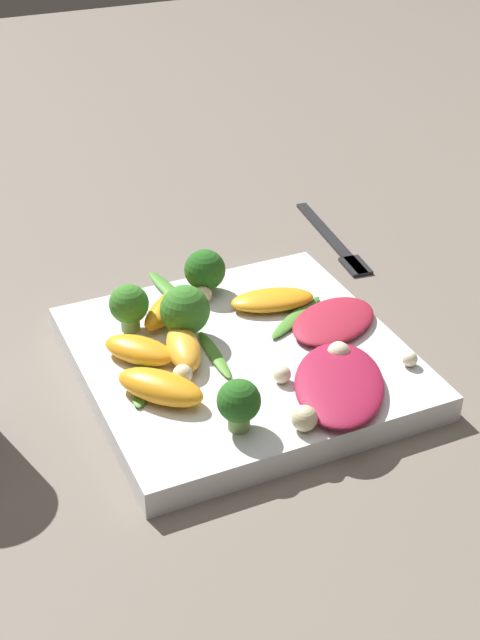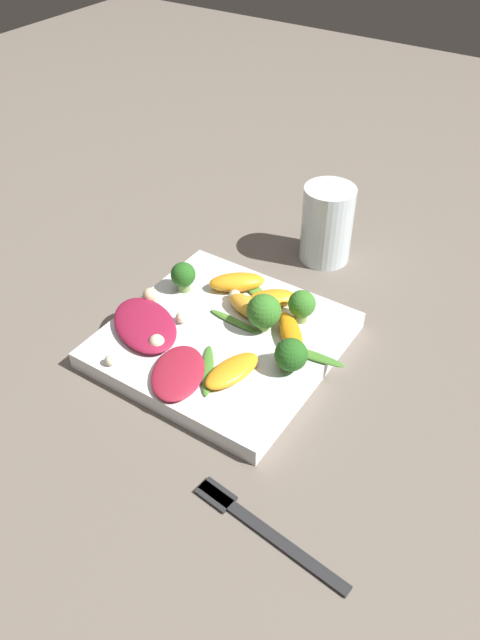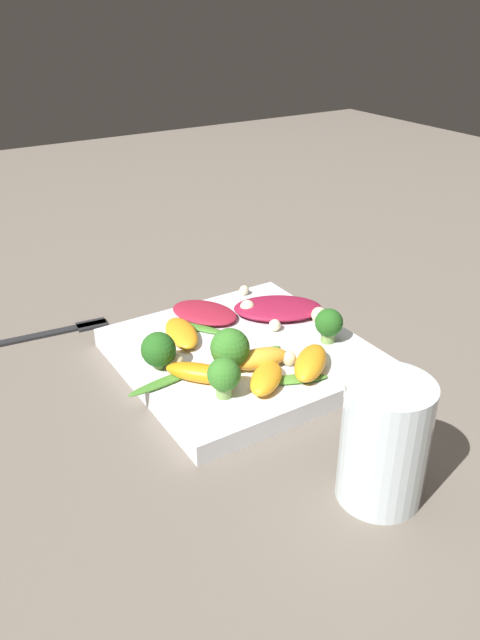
% 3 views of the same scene
% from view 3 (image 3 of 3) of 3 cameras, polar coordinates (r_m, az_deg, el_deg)
% --- Properties ---
extents(ground_plane, '(2.40, 2.40, 0.00)m').
position_cam_3_polar(ground_plane, '(0.69, 0.16, -3.98)').
color(ground_plane, '#6B6056').
extents(plate, '(0.25, 0.25, 0.02)m').
position_cam_3_polar(plate, '(0.68, 0.16, -3.21)').
color(plate, white).
rests_on(plate, ground_plane).
extents(drinking_glass, '(0.07, 0.07, 0.11)m').
position_cam_3_polar(drinking_glass, '(0.51, 13.04, -10.80)').
color(drinking_glass, silver).
rests_on(drinking_glass, ground_plane).
extents(fork, '(0.03, 0.16, 0.01)m').
position_cam_3_polar(fork, '(0.78, -16.59, -0.98)').
color(fork, '#262628').
rests_on(fork, ground_plane).
extents(radicchio_leaf_0, '(0.10, 0.09, 0.01)m').
position_cam_3_polar(radicchio_leaf_0, '(0.74, -3.22, 0.70)').
color(radicchio_leaf_0, maroon).
rests_on(radicchio_leaf_0, plate).
extents(radicchio_leaf_1, '(0.11, 0.12, 0.01)m').
position_cam_3_polar(radicchio_leaf_1, '(0.75, 3.48, 1.09)').
color(radicchio_leaf_1, maroon).
rests_on(radicchio_leaf_1, plate).
extents(orange_segment_0, '(0.07, 0.07, 0.02)m').
position_cam_3_polar(orange_segment_0, '(0.62, -3.67, -4.84)').
color(orange_segment_0, orange).
rests_on(orange_segment_0, plate).
extents(orange_segment_1, '(0.07, 0.07, 0.02)m').
position_cam_3_polar(orange_segment_1, '(0.64, 6.47, -3.89)').
color(orange_segment_1, orange).
rests_on(orange_segment_1, plate).
extents(orange_segment_2, '(0.04, 0.06, 0.02)m').
position_cam_3_polar(orange_segment_2, '(0.64, 1.83, -3.55)').
color(orange_segment_2, '#FCAD33').
rests_on(orange_segment_2, plate).
extents(orange_segment_3, '(0.06, 0.06, 0.02)m').
position_cam_3_polar(orange_segment_3, '(0.61, 2.41, -5.35)').
color(orange_segment_3, orange).
rests_on(orange_segment_3, plate).
extents(orange_segment_4, '(0.08, 0.05, 0.01)m').
position_cam_3_polar(orange_segment_4, '(0.69, -5.38, -1.18)').
color(orange_segment_4, orange).
rests_on(orange_segment_4, plate).
extents(broccoli_floret_0, '(0.04, 0.04, 0.05)m').
position_cam_3_polar(broccoli_floret_0, '(0.63, -0.92, -2.63)').
color(broccoli_floret_0, '#84AD5B').
rests_on(broccoli_floret_0, plate).
extents(broccoli_floret_1, '(0.04, 0.04, 0.04)m').
position_cam_3_polar(broccoli_floret_1, '(0.64, -7.47, -2.71)').
color(broccoli_floret_1, '#7A9E51').
rests_on(broccoli_floret_1, plate).
extents(broccoli_floret_2, '(0.03, 0.03, 0.04)m').
position_cam_3_polar(broccoli_floret_2, '(0.69, 8.12, -0.36)').
color(broccoli_floret_2, '#7A9E51').
rests_on(broccoli_floret_2, plate).
extents(broccoli_floret_3, '(0.03, 0.03, 0.04)m').
position_cam_3_polar(broccoli_floret_3, '(0.59, -1.47, -5.12)').
color(broccoli_floret_3, '#7A9E51').
rests_on(broccoli_floret_3, plate).
extents(arugula_sprig_0, '(0.01, 0.07, 0.00)m').
position_cam_3_polar(arugula_sprig_0, '(0.66, 1.28, -3.09)').
color(arugula_sprig_0, '#518E33').
rests_on(arugula_sprig_0, plate).
extents(arugula_sprig_1, '(0.04, 0.07, 0.00)m').
position_cam_3_polar(arugula_sprig_1, '(0.62, 4.89, -5.41)').
color(arugula_sprig_1, '#518E33').
rests_on(arugula_sprig_1, plate).
extents(arugula_sprig_2, '(0.07, 0.05, 0.00)m').
position_cam_3_polar(arugula_sprig_2, '(0.71, -3.92, -0.67)').
color(arugula_sprig_2, '#47842D').
rests_on(arugula_sprig_2, plate).
extents(arugula_sprig_3, '(0.02, 0.08, 0.01)m').
position_cam_3_polar(arugula_sprig_3, '(0.62, -6.91, -5.61)').
color(arugula_sprig_3, '#47842D').
rests_on(arugula_sprig_3, plate).
extents(macadamia_nut_0, '(0.01, 0.01, 0.01)m').
position_cam_3_polar(macadamia_nut_0, '(0.71, 3.20, -0.48)').
color(macadamia_nut_0, beige).
rests_on(macadamia_nut_0, plate).
extents(macadamia_nut_1, '(0.02, 0.02, 0.02)m').
position_cam_3_polar(macadamia_nut_1, '(0.65, 4.50, -3.52)').
color(macadamia_nut_1, beige).
rests_on(macadamia_nut_1, plate).
extents(macadamia_nut_2, '(0.02, 0.02, 0.02)m').
position_cam_3_polar(macadamia_nut_2, '(0.64, -5.73, -3.79)').
color(macadamia_nut_2, beige).
rests_on(macadamia_nut_2, plate).
extents(macadamia_nut_3, '(0.01, 0.01, 0.01)m').
position_cam_3_polar(macadamia_nut_3, '(0.79, 0.39, 2.75)').
color(macadamia_nut_3, beige).
rests_on(macadamia_nut_3, plate).
extents(macadamia_nut_4, '(0.02, 0.02, 0.02)m').
position_cam_3_polar(macadamia_nut_4, '(0.73, 7.43, 0.35)').
color(macadamia_nut_4, beige).
rests_on(macadamia_nut_4, plate).
extents(macadamia_nut_5, '(0.02, 0.02, 0.02)m').
position_cam_3_polar(macadamia_nut_5, '(0.74, 0.68, 1.17)').
color(macadamia_nut_5, beige).
rests_on(macadamia_nut_5, plate).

